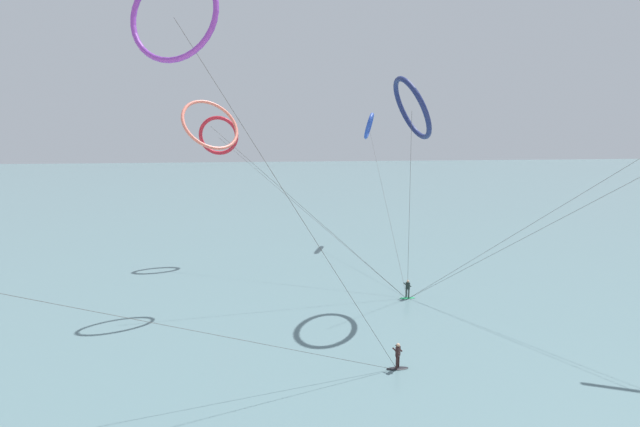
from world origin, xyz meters
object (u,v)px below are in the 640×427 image
(kite_crimson, at_px, (219,136))
(kite_navy, at_px, (412,108))
(kite_violet, at_px, (174,15))
(kite_coral, at_px, (211,125))
(surfer_charcoal, at_px, (398,358))
(kite_cobalt, at_px, (369,126))
(surfer_emerald, at_px, (408,290))

(kite_crimson, relative_size, kite_navy, 1.03)
(kite_violet, bearing_deg, kite_crimson, 113.55)
(kite_coral, relative_size, kite_navy, 1.02)
(surfer_charcoal, xyz_separation_m, kite_crimson, (-12.99, 26.31, 13.27))
(kite_coral, bearing_deg, kite_cobalt, 13.08)
(kite_coral, bearing_deg, surfer_charcoal, -81.66)
(kite_cobalt, bearing_deg, kite_navy, 13.56)
(surfer_emerald, distance_m, surfer_charcoal, 11.93)
(kite_coral, bearing_deg, kite_violet, -124.15)
(surfer_charcoal, xyz_separation_m, kite_cobalt, (5.65, 32.75, 14.43))
(kite_violet, xyz_separation_m, kite_crimson, (-0.84, 26.60, -6.12))
(kite_coral, xyz_separation_m, kite_cobalt, (17.88, 19.56, 0.16))
(surfer_emerald, xyz_separation_m, kite_coral, (-16.52, 2.06, 14.27))
(surfer_charcoal, height_order, kite_navy, kite_navy)
(surfer_emerald, relative_size, kite_crimson, 0.09)
(surfer_emerald, xyz_separation_m, kite_violet, (-16.44, -11.42, 19.39))
(surfer_charcoal, xyz_separation_m, kite_navy, (4.03, 11.06, 15.56))
(kite_coral, bearing_deg, kite_crimson, 58.82)
(kite_cobalt, bearing_deg, kite_coral, -24.62)
(kite_violet, bearing_deg, surfer_emerald, 56.53)
(kite_violet, height_order, kite_cobalt, kite_violet)
(surfer_emerald, bearing_deg, kite_crimson, -165.62)
(kite_violet, relative_size, kite_crimson, 1.16)
(surfer_emerald, height_order, kite_cobalt, kite_cobalt)
(surfer_emerald, distance_m, kite_navy, 15.57)
(surfer_charcoal, bearing_deg, kite_violet, -47.12)
(surfer_emerald, bearing_deg, kite_cobalt, 142.08)
(surfer_emerald, height_order, kite_navy, kite_navy)
(kite_crimson, bearing_deg, surfer_charcoal, 118.34)
(kite_cobalt, relative_size, kite_navy, 1.24)
(surfer_charcoal, bearing_deg, kite_cobalt, -148.26)
(kite_violet, height_order, kite_coral, kite_violet)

